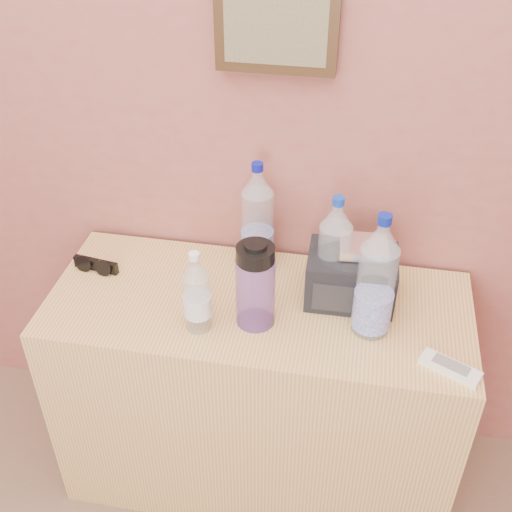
{
  "coord_description": "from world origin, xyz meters",
  "views": [
    {
      "loc": [
        0.35,
        0.44,
        1.86
      ],
      "look_at": [
        0.11,
        1.71,
        0.9
      ],
      "focal_mm": 45.0,
      "sensor_mm": 36.0,
      "label": 1
    }
  ],
  "objects_px": {
    "dresser": "(258,392)",
    "nalgene_bottle": "(255,284)",
    "sunglasses": "(96,265)",
    "ac_remote": "(450,368)",
    "pet_large_d": "(376,282)",
    "pet_small": "(197,296)",
    "foil_packet": "(364,247)",
    "pet_large_b": "(257,222)",
    "pet_large_c": "(334,255)",
    "toiletry_bag": "(351,274)"
  },
  "relations": [
    {
      "from": "nalgene_bottle",
      "to": "pet_large_b",
      "type": "bearing_deg",
      "value": 99.35
    },
    {
      "from": "pet_large_c",
      "to": "sunglasses",
      "type": "height_order",
      "value": "pet_large_c"
    },
    {
      "from": "pet_small",
      "to": "pet_large_b",
      "type": "bearing_deg",
      "value": 71.19
    },
    {
      "from": "toiletry_bag",
      "to": "foil_packet",
      "type": "xyz_separation_m",
      "value": [
        0.02,
        -0.0,
        0.09
      ]
    },
    {
      "from": "pet_large_b",
      "to": "toiletry_bag",
      "type": "relative_size",
      "value": 1.41
    },
    {
      "from": "toiletry_bag",
      "to": "dresser",
      "type": "bearing_deg",
      "value": -164.9
    },
    {
      "from": "pet_small",
      "to": "foil_packet",
      "type": "relative_size",
      "value": 1.92
    },
    {
      "from": "dresser",
      "to": "foil_packet",
      "type": "relative_size",
      "value": 9.4
    },
    {
      "from": "ac_remote",
      "to": "dresser",
      "type": "bearing_deg",
      "value": -171.89
    },
    {
      "from": "pet_large_c",
      "to": "ac_remote",
      "type": "bearing_deg",
      "value": -36.14
    },
    {
      "from": "pet_large_d",
      "to": "pet_large_b",
      "type": "bearing_deg",
      "value": 146.6
    },
    {
      "from": "nalgene_bottle",
      "to": "sunglasses",
      "type": "bearing_deg",
      "value": 165.18
    },
    {
      "from": "pet_large_b",
      "to": "sunglasses",
      "type": "height_order",
      "value": "pet_large_b"
    },
    {
      "from": "pet_large_b",
      "to": "pet_large_c",
      "type": "xyz_separation_m",
      "value": [
        0.22,
        -0.11,
        -0.01
      ]
    },
    {
      "from": "pet_large_b",
      "to": "sunglasses",
      "type": "distance_m",
      "value": 0.48
    },
    {
      "from": "pet_large_c",
      "to": "sunglasses",
      "type": "xyz_separation_m",
      "value": [
        -0.68,
        -0.0,
        -0.12
      ]
    },
    {
      "from": "dresser",
      "to": "nalgene_bottle",
      "type": "bearing_deg",
      "value": -85.07
    },
    {
      "from": "pet_small",
      "to": "toiletry_bag",
      "type": "bearing_deg",
      "value": 26.83
    },
    {
      "from": "pet_large_d",
      "to": "pet_small",
      "type": "distance_m",
      "value": 0.44
    },
    {
      "from": "ac_remote",
      "to": "sunglasses",
      "type": "bearing_deg",
      "value": -166.53
    },
    {
      "from": "dresser",
      "to": "nalgene_bottle",
      "type": "relative_size",
      "value": 4.66
    },
    {
      "from": "ac_remote",
      "to": "pet_large_d",
      "type": "bearing_deg",
      "value": 175.9
    },
    {
      "from": "dresser",
      "to": "pet_small",
      "type": "distance_m",
      "value": 0.5
    },
    {
      "from": "dresser",
      "to": "toiletry_bag",
      "type": "bearing_deg",
      "value": 16.22
    },
    {
      "from": "foil_packet",
      "to": "toiletry_bag",
      "type": "bearing_deg",
      "value": 178.03
    },
    {
      "from": "pet_large_d",
      "to": "nalgene_bottle",
      "type": "height_order",
      "value": "pet_large_d"
    },
    {
      "from": "pet_large_c",
      "to": "pet_small",
      "type": "bearing_deg",
      "value": -150.62
    },
    {
      "from": "nalgene_bottle",
      "to": "foil_packet",
      "type": "xyz_separation_m",
      "value": [
        0.26,
        0.14,
        0.05
      ]
    },
    {
      "from": "pet_large_b",
      "to": "toiletry_bag",
      "type": "height_order",
      "value": "pet_large_b"
    },
    {
      "from": "foil_packet",
      "to": "pet_small",
      "type": "bearing_deg",
      "value": -154.63
    },
    {
      "from": "pet_large_b",
      "to": "pet_large_d",
      "type": "bearing_deg",
      "value": -33.4
    },
    {
      "from": "ac_remote",
      "to": "toiletry_bag",
      "type": "distance_m",
      "value": 0.35
    },
    {
      "from": "pet_large_d",
      "to": "ac_remote",
      "type": "relative_size",
      "value": 2.4
    },
    {
      "from": "pet_small",
      "to": "sunglasses",
      "type": "bearing_deg",
      "value": 153.1
    },
    {
      "from": "pet_large_d",
      "to": "foil_packet",
      "type": "relative_size",
      "value": 2.85
    },
    {
      "from": "sunglasses",
      "to": "foil_packet",
      "type": "distance_m",
      "value": 0.77
    },
    {
      "from": "pet_small",
      "to": "pet_large_c",
      "type": "bearing_deg",
      "value": 29.38
    },
    {
      "from": "dresser",
      "to": "pet_small",
      "type": "height_order",
      "value": "pet_small"
    },
    {
      "from": "pet_small",
      "to": "foil_packet",
      "type": "height_order",
      "value": "pet_small"
    },
    {
      "from": "toiletry_bag",
      "to": "nalgene_bottle",
      "type": "bearing_deg",
      "value": -150.12
    },
    {
      "from": "ac_remote",
      "to": "foil_packet",
      "type": "xyz_separation_m",
      "value": [
        -0.23,
        0.23,
        0.16
      ]
    },
    {
      "from": "pet_large_b",
      "to": "pet_large_c",
      "type": "bearing_deg",
      "value": -26.34
    },
    {
      "from": "sunglasses",
      "to": "toiletry_bag",
      "type": "bearing_deg",
      "value": 9.05
    },
    {
      "from": "dresser",
      "to": "sunglasses",
      "type": "bearing_deg",
      "value": 173.05
    },
    {
      "from": "dresser",
      "to": "sunglasses",
      "type": "distance_m",
      "value": 0.62
    },
    {
      "from": "pet_large_d",
      "to": "pet_small",
      "type": "bearing_deg",
      "value": -170.65
    },
    {
      "from": "pet_large_b",
      "to": "pet_large_d",
      "type": "xyz_separation_m",
      "value": [
        0.34,
        -0.22,
        0.01
      ]
    },
    {
      "from": "sunglasses",
      "to": "ac_remote",
      "type": "height_order",
      "value": "sunglasses"
    },
    {
      "from": "dresser",
      "to": "ac_remote",
      "type": "height_order",
      "value": "ac_remote"
    },
    {
      "from": "nalgene_bottle",
      "to": "pet_large_c",
      "type": "bearing_deg",
      "value": 36.08
    }
  ]
}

